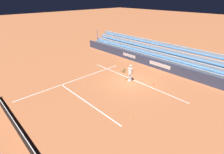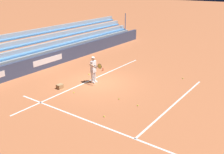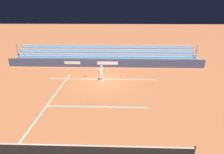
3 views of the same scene
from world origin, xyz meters
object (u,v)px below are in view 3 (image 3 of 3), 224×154
(tennis_ball_toward_net, at_px, (63,94))
(tennis_ball_on_baseline, at_px, (111,76))
(tennis_ball_far_right, at_px, (144,101))
(water_bottle, at_px, (122,77))
(tennis_ball_by_box, at_px, (83,98))
(tennis_net, at_px, (85,153))
(tennis_player, at_px, (102,73))
(tennis_ball_far_left, at_px, (87,91))
(tennis_ball_near_player, at_px, (83,81))
(ball_box_cardboard, at_px, (85,76))

(tennis_ball_toward_net, xyz_separation_m, tennis_ball_on_baseline, (-4.23, -4.58, 0.00))
(tennis_ball_far_right, height_order, water_bottle, water_bottle)
(tennis_ball_by_box, relative_size, tennis_net, 0.01)
(water_bottle, bearing_deg, tennis_ball_toward_net, 38.09)
(tennis_ball_toward_net, height_order, tennis_ball_far_right, same)
(tennis_player, height_order, tennis_ball_by_box, tennis_player)
(tennis_ball_toward_net, relative_size, water_bottle, 0.30)
(tennis_ball_far_left, distance_m, water_bottle, 5.10)
(tennis_ball_far_right, distance_m, water_bottle, 5.73)
(tennis_ball_by_box, xyz_separation_m, tennis_ball_on_baseline, (-2.23, -5.29, 0.00))
(tennis_ball_far_right, distance_m, tennis_ball_on_baseline, 6.48)
(tennis_ball_by_box, distance_m, tennis_ball_near_player, 3.99)
(tennis_ball_far_right, height_order, tennis_net, tennis_net)
(ball_box_cardboard, relative_size, tennis_ball_on_baseline, 6.06)
(tennis_ball_by_box, bearing_deg, tennis_ball_near_player, -79.26)
(tennis_ball_far_left, bearing_deg, tennis_ball_far_right, 162.48)
(tennis_ball_near_player, distance_m, tennis_net, 10.95)
(water_bottle, bearing_deg, tennis_ball_on_baseline, -11.30)
(tennis_ball_toward_net, height_order, tennis_ball_by_box, same)
(tennis_ball_near_player, bearing_deg, tennis_player, -175.95)
(tennis_net, bearing_deg, tennis_ball_on_baseline, -94.05)
(ball_box_cardboard, xyz_separation_m, tennis_ball_by_box, (-0.70, 5.13, -0.10))
(tennis_ball_on_baseline, bearing_deg, tennis_net, 85.95)
(tennis_ball_by_box, distance_m, tennis_net, 6.97)
(tennis_net, bearing_deg, tennis_ball_far_left, -80.94)
(tennis_player, distance_m, tennis_ball_far_left, 3.17)
(tennis_ball_toward_net, bearing_deg, tennis_ball_far_left, -165.16)
(tennis_ball_far_right, distance_m, tennis_ball_near_player, 7.46)
(tennis_ball_toward_net, bearing_deg, tennis_player, -134.44)
(tennis_player, xyz_separation_m, tennis_ball_toward_net, (3.29, 3.36, -0.86))
(tennis_ball_toward_net, bearing_deg, tennis_net, 114.17)
(tennis_player, distance_m, ball_box_cardboard, 2.38)
(tennis_ball_by_box, distance_m, tennis_ball_on_baseline, 5.74)
(tennis_player, xyz_separation_m, ball_box_cardboard, (1.99, -1.06, -0.76))
(tennis_ball_by_box, height_order, tennis_ball_on_baseline, same)
(tennis_player, relative_size, tennis_net, 0.15)
(tennis_ball_far_left, height_order, tennis_ball_near_player, same)
(ball_box_cardboard, distance_m, tennis_ball_by_box, 5.17)
(tennis_ball_by_box, relative_size, water_bottle, 0.30)
(water_bottle, xyz_separation_m, tennis_net, (2.15, 11.85, 0.38))
(ball_box_cardboard, bearing_deg, tennis_ball_on_baseline, -176.76)
(ball_box_cardboard, distance_m, tennis_ball_far_left, 3.95)
(tennis_ball_toward_net, bearing_deg, water_bottle, -141.91)
(tennis_ball_far_left, height_order, tennis_ball_by_box, same)
(tennis_ball_toward_net, height_order, tennis_net, tennis_net)
(tennis_player, bearing_deg, tennis_ball_toward_net, 45.56)
(tennis_net, bearing_deg, tennis_ball_far_right, -121.70)
(tennis_ball_by_box, height_order, tennis_net, tennis_net)
(ball_box_cardboard, bearing_deg, tennis_ball_toward_net, 73.57)
(tennis_ball_by_box, distance_m, tennis_ball_far_right, 5.35)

